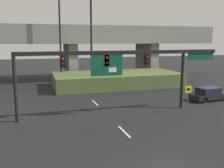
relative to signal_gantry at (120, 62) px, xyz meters
The scene contains 8 objects.
lane_markings 6.33m from the signal_gantry, 104.56° to the left, with size 0.14×37.80×0.01m.
signal_gantry is the anchor object (origin of this frame).
speed_limit_sign 6.62m from the signal_gantry, 13.91° to the right, with size 0.60×0.11×2.40m.
highway_light_pole_near 12.02m from the signal_gantry, 89.72° to the left, with size 0.70×0.36×17.28m.
highway_light_pole_far 16.59m from the signal_gantry, 101.47° to the left, with size 0.70×0.36×15.24m.
overpass_bridge 21.41m from the signal_gantry, 93.05° to the left, with size 46.88×8.42×8.41m.
grass_embankment 14.05m from the signal_gantry, 73.07° to the left, with size 17.04×8.06×1.81m.
parked_sedan_near_right 11.43m from the signal_gantry, 10.70° to the left, with size 4.44×2.32×1.36m.
Camera 1 is at (-5.85, -10.38, 6.31)m, focal length 42.00 mm.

